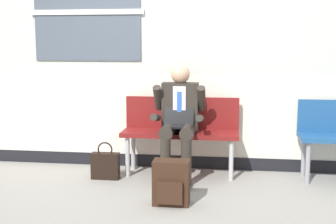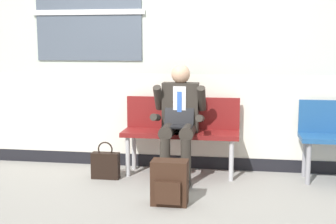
# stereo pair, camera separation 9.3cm
# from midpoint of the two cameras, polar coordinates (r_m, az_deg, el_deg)

# --- Properties ---
(ground_plane) EXTENTS (18.00, 18.00, 0.00)m
(ground_plane) POSITION_cam_midpoint_polar(r_m,az_deg,el_deg) (4.94, -1.05, -8.89)
(ground_plane) COLOR gray
(station_wall) EXTENTS (6.87, 0.17, 3.08)m
(station_wall) POSITION_cam_midpoint_polar(r_m,az_deg,el_deg) (5.43, 0.13, 9.08)
(station_wall) COLOR beige
(station_wall) RESTS_ON ground
(bench_with_person) EXTENTS (1.31, 0.42, 0.87)m
(bench_with_person) POSITION_cam_midpoint_polar(r_m,az_deg,el_deg) (5.20, 2.18, -1.95)
(bench_with_person) COLOR maroon
(bench_with_person) RESTS_ON ground
(person_seated) EXTENTS (0.57, 0.70, 1.25)m
(person_seated) POSITION_cam_midpoint_polar(r_m,az_deg,el_deg) (4.99, 1.92, -0.79)
(person_seated) COLOR #2D2823
(person_seated) RESTS_ON ground
(backpack) EXTENTS (0.34, 0.24, 0.42)m
(backpack) POSITION_cam_midpoint_polar(r_m,az_deg,el_deg) (4.27, 0.83, -8.86)
(backpack) COLOR #331E14
(backpack) RESTS_ON ground
(handbag) EXTENTS (0.31, 0.11, 0.42)m
(handbag) POSITION_cam_midpoint_polar(r_m,az_deg,el_deg) (5.11, -7.29, -6.57)
(handbag) COLOR black
(handbag) RESTS_ON ground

